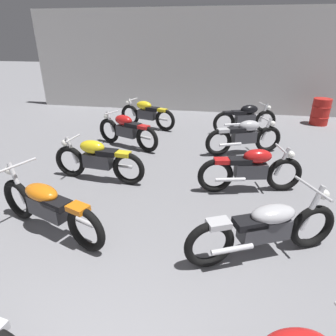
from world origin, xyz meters
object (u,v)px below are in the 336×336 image
object	(u,v)px
motorcycle_left_row_3	(127,130)
motorcycle_right_row_3	(245,136)
motorcycle_right_row_4	(245,118)
motorcycle_right_row_1	(265,228)
motorcycle_left_row_2	(98,159)
motorcycle_left_row_1	(48,206)
motorcycle_right_row_2	(251,169)
oil_drum	(320,112)
motorcycle_left_row_4	(147,114)

from	to	relation	value
motorcycle_left_row_3	motorcycle_right_row_3	xyz separation A→B (m)	(2.99, 0.07, 0.00)
motorcycle_right_row_4	motorcycle_right_row_1	bearing A→B (deg)	-90.25
motorcycle_right_row_1	motorcycle_right_row_3	world-z (taller)	motorcycle_right_row_1
motorcycle_left_row_3	motorcycle_right_row_1	distance (m)	4.82
motorcycle_left_row_2	motorcycle_right_row_3	size ratio (longest dim) A/B	1.05
motorcycle_right_row_3	motorcycle_left_row_1	bearing A→B (deg)	-127.91
motorcycle_left_row_1	motorcycle_right_row_2	size ratio (longest dim) A/B	1.06
motorcycle_left_row_2	oil_drum	xyz separation A→B (m)	(5.52, 5.20, -0.03)
oil_drum	motorcycle_left_row_1	bearing A→B (deg)	-128.49
motorcycle_left_row_3	motorcycle_left_row_4	bearing A→B (deg)	87.63
motorcycle_left_row_4	motorcycle_right_row_3	xyz separation A→B (m)	(2.92, -1.72, 0.00)
motorcycle_left_row_4	motorcycle_right_row_2	world-z (taller)	same
motorcycle_right_row_1	motorcycle_right_row_4	size ratio (longest dim) A/B	1.07
motorcycle_left_row_2	motorcycle_right_row_1	xyz separation A→B (m)	(3.04, -1.74, -0.01)
motorcycle_left_row_1	motorcycle_left_row_2	bearing A→B (deg)	89.26
motorcycle_right_row_3	motorcycle_right_row_4	world-z (taller)	same
motorcycle_right_row_2	motorcycle_right_row_3	distance (m)	1.97
motorcycle_right_row_2	motorcycle_right_row_4	distance (m)	3.72
motorcycle_left_row_1	oil_drum	xyz separation A→B (m)	(5.55, 6.97, -0.03)
motorcycle_right_row_1	motorcycle_right_row_4	bearing A→B (deg)	89.75
motorcycle_left_row_2	motorcycle_right_row_3	xyz separation A→B (m)	(2.96, 2.05, 0.00)
motorcycle_left_row_4	motorcycle_right_row_3	distance (m)	3.38
motorcycle_right_row_2	motorcycle_left_row_2	bearing A→B (deg)	-178.38
motorcycle_right_row_1	oil_drum	size ratio (longest dim) A/B	2.37
motorcycle_right_row_4	motorcycle_right_row_2	bearing A→B (deg)	-91.24
motorcycle_right_row_1	oil_drum	world-z (taller)	motorcycle_right_row_1
motorcycle_left_row_2	motorcycle_left_row_4	xyz separation A→B (m)	(0.04, 3.77, 0.00)
motorcycle_left_row_1	motorcycle_left_row_3	xyz separation A→B (m)	(-0.01, 3.75, 0.01)
motorcycle_left_row_1	motorcycle_left_row_4	size ratio (longest dim) A/B	1.08
motorcycle_left_row_1	motorcycle_left_row_4	bearing A→B (deg)	89.34
motorcycle_right_row_1	motorcycle_right_row_4	world-z (taller)	motorcycle_right_row_1
motorcycle_left_row_4	motorcycle_right_row_4	world-z (taller)	same
motorcycle_left_row_2	motorcycle_right_row_2	world-z (taller)	same
motorcycle_left_row_1	motorcycle_left_row_4	world-z (taller)	motorcycle_left_row_1
motorcycle_right_row_2	motorcycle_right_row_4	size ratio (longest dim) A/B	1.03
motorcycle_left_row_1	motorcycle_left_row_3	distance (m)	3.75
motorcycle_right_row_4	oil_drum	world-z (taller)	motorcycle_right_row_4
motorcycle_left_row_4	motorcycle_right_row_4	size ratio (longest dim) A/B	1.01
motorcycle_left_row_1	oil_drum	size ratio (longest dim) A/B	2.43
motorcycle_right_row_2	motorcycle_left_row_4	bearing A→B (deg)	128.63
motorcycle_left_row_2	motorcycle_right_row_2	size ratio (longest dim) A/B	1.01
motorcycle_left_row_2	motorcycle_left_row_4	world-z (taller)	same
motorcycle_right_row_1	oil_drum	distance (m)	7.37
motorcycle_left_row_2	motorcycle_right_row_2	xyz separation A→B (m)	(2.98, 0.08, 0.00)
motorcycle_left_row_3	motorcycle_left_row_1	bearing A→B (deg)	-89.84
motorcycle_right_row_3	motorcycle_left_row_4	bearing A→B (deg)	149.51
motorcycle_right_row_4	motorcycle_right_row_3	bearing A→B (deg)	-93.52
motorcycle_left_row_2	motorcycle_left_row_4	distance (m)	3.77
motorcycle_left_row_2	motorcycle_left_row_1	bearing A→B (deg)	-90.74
motorcycle_left_row_4	motorcycle_right_row_1	size ratio (longest dim) A/B	0.95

